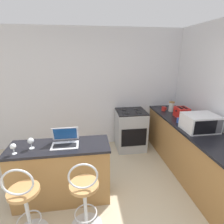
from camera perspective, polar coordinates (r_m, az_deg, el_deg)
name	(u,v)px	position (r m, az deg, el deg)	size (l,w,h in m)	color
wall_back	(93,90)	(3.94, -6.22, 7.07)	(12.00, 0.06, 2.60)	silver
breakfast_bar	(62,173)	(2.76, -15.99, -18.51)	(1.36, 0.49, 0.89)	#9E703D
counter_right	(198,156)	(3.34, 26.20, -12.81)	(0.65, 3.08, 0.89)	#9E703D
bar_stool_near	(26,205)	(2.41, -26.38, -25.61)	(0.40, 0.40, 1.00)	silver
bar_stool_far	(85,199)	(2.30, -8.87, -26.16)	(0.40, 0.40, 1.00)	silver
laptop	(65,140)	(2.51, -15.04, -8.87)	(0.36, 0.27, 0.23)	silver
microwave	(200,123)	(3.15, 26.82, -3.09)	(0.51, 0.40, 0.27)	silver
toaster	(182,112)	(3.66, 21.80, -0.13)	(0.24, 0.26, 0.20)	red
stove_range	(131,130)	(3.98, 6.07, -5.79)	(0.63, 0.61, 0.90)	#9EA3A8
storage_jar	(171,106)	(3.97, 18.85, 1.74)	(0.12, 0.12, 0.21)	silver
wine_glass_short	(31,141)	(2.53, -25.02, -8.62)	(0.08, 0.08, 0.15)	silver
mug_blue	(179,120)	(3.38, 21.03, -2.54)	(0.09, 0.07, 0.09)	#2D51AD
wine_glass_tall	(13,147)	(2.50, -29.59, -9.84)	(0.07, 0.07, 0.14)	silver
mug_red	(164,109)	(3.98, 16.56, 1.04)	(0.10, 0.09, 0.09)	red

